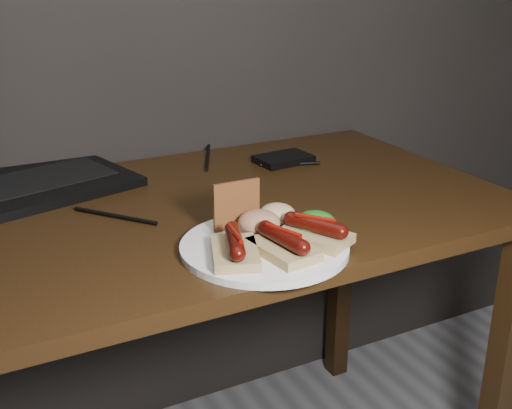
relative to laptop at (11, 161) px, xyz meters
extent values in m
cube|color=#331F0C|center=(0.21, -0.30, -0.07)|extent=(1.40, 0.70, 0.03)
cube|color=#331F0C|center=(0.86, -0.60, -0.44)|extent=(0.05, 0.05, 0.72)
cube|color=#331F0C|center=(0.86, 0.00, -0.44)|extent=(0.05, 0.05, 0.72)
cube|color=black|center=(0.02, -0.06, -0.04)|extent=(0.47, 0.37, 0.02)
cube|color=black|center=(0.02, -0.06, -0.03)|extent=(0.37, 0.24, 0.00)
cube|color=black|center=(0.58, -0.13, -0.04)|extent=(0.13, 0.10, 0.02)
cylinder|color=black|center=(0.14, -0.29, -0.05)|extent=(0.12, 0.15, 0.01)
cylinder|color=black|center=(0.44, -0.01, -0.05)|extent=(0.10, 0.20, 0.01)
cylinder|color=black|center=(0.58, -0.16, -0.05)|extent=(0.13, 0.06, 0.01)
cylinder|color=white|center=(0.32, -0.54, -0.04)|extent=(0.36, 0.36, 0.01)
cube|color=tan|center=(0.25, -0.56, -0.03)|extent=(0.11, 0.13, 0.02)
cylinder|color=#4E0D05|center=(0.25, -0.56, -0.01)|extent=(0.06, 0.10, 0.02)
sphere|color=#4E0D05|center=(0.24, -0.61, -0.01)|extent=(0.02, 0.02, 0.02)
sphere|color=#4E0D05|center=(0.27, -0.52, -0.01)|extent=(0.02, 0.02, 0.02)
cylinder|color=#6B0B05|center=(0.25, -0.56, 0.00)|extent=(0.02, 0.07, 0.01)
cube|color=tan|center=(0.32, -0.59, -0.03)|extent=(0.09, 0.12, 0.02)
cylinder|color=#4E0D05|center=(0.32, -0.59, -0.01)|extent=(0.04, 0.10, 0.02)
sphere|color=#4E0D05|center=(0.33, -0.63, -0.01)|extent=(0.03, 0.02, 0.02)
sphere|color=#4E0D05|center=(0.32, -0.54, -0.01)|extent=(0.02, 0.02, 0.02)
cylinder|color=#6B0B05|center=(0.32, -0.59, 0.00)|extent=(0.03, 0.07, 0.01)
cube|color=tan|center=(0.40, -0.57, -0.03)|extent=(0.11, 0.13, 0.02)
cylinder|color=#4E0D05|center=(0.40, -0.57, -0.01)|extent=(0.07, 0.10, 0.02)
sphere|color=#4E0D05|center=(0.42, -0.61, -0.01)|extent=(0.03, 0.02, 0.02)
sphere|color=#4E0D05|center=(0.37, -0.52, -0.01)|extent=(0.03, 0.02, 0.02)
cylinder|color=#6B0B05|center=(0.40, -0.57, 0.00)|extent=(0.05, 0.06, 0.01)
cube|color=brown|center=(0.30, -0.46, 0.00)|extent=(0.08, 0.01, 0.08)
ellipsoid|color=#125A14|center=(0.41, -0.54, -0.02)|extent=(0.07, 0.07, 0.04)
ellipsoid|color=maroon|center=(0.33, -0.49, -0.02)|extent=(0.07, 0.07, 0.04)
ellipsoid|color=beige|center=(0.38, -0.47, -0.02)|extent=(0.06, 0.06, 0.04)
camera|label=1|loc=(-0.13, -1.38, 0.40)|focal=45.00mm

